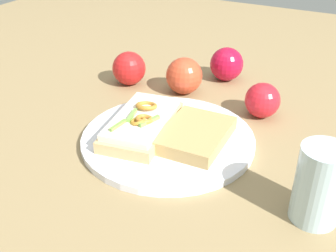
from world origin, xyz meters
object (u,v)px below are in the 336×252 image
(apple_1, at_px, (227,64))
(plate, at_px, (168,139))
(bread_slice_side, at_px, (195,135))
(drinking_glass, at_px, (319,185))
(apple_0, at_px, (184,76))
(apple_2, at_px, (262,100))
(sandwich, at_px, (142,123))
(apple_3, at_px, (129,68))

(apple_1, bearing_deg, plate, 91.32)
(bread_slice_side, relative_size, drinking_glass, 1.27)
(apple_0, distance_m, apple_2, 0.18)
(sandwich, height_order, apple_1, apple_1)
(apple_2, distance_m, apple_3, 0.31)
(apple_0, bearing_deg, plate, 107.99)
(apple_1, xyz_separation_m, drinking_glass, (-0.27, 0.38, 0.02))
(plate, xyz_separation_m, apple_0, (0.06, -0.19, 0.03))
(apple_1, xyz_separation_m, apple_3, (0.19, 0.12, -0.00))
(apple_0, height_order, drinking_glass, drinking_glass)
(plate, xyz_separation_m, apple_3, (0.19, -0.18, 0.03))
(plate, height_order, bread_slice_side, bread_slice_side)
(apple_2, bearing_deg, apple_0, -7.70)
(plate, bearing_deg, drinking_glass, 163.79)
(sandwich, height_order, drinking_glass, drinking_glass)
(sandwich, distance_m, apple_2, 0.24)
(sandwich, xyz_separation_m, apple_2, (-0.16, -0.18, 0.01))
(apple_0, distance_m, drinking_glass, 0.42)
(sandwich, bearing_deg, apple_3, 28.76)
(plate, relative_size, apple_3, 4.06)
(apple_3, bearing_deg, apple_1, -146.14)
(plate, xyz_separation_m, bread_slice_side, (-0.05, -0.01, 0.02))
(bread_slice_side, bearing_deg, apple_1, 8.82)
(plate, relative_size, drinking_glass, 2.71)
(apple_3, bearing_deg, apple_0, -172.71)
(drinking_glass, bearing_deg, apple_2, -59.09)
(plate, relative_size, sandwich, 1.54)
(apple_1, bearing_deg, drinking_glass, 125.67)
(apple_0, height_order, apple_1, apple_0)
(apple_0, relative_size, apple_1, 1.03)
(sandwich, xyz_separation_m, apple_1, (-0.04, -0.31, 0.01))
(bread_slice_side, xyz_separation_m, apple_0, (0.11, -0.19, 0.02))
(bread_slice_side, bearing_deg, plate, 97.42)
(bread_slice_side, relative_size, apple_1, 1.86)
(apple_3, bearing_deg, apple_2, 178.55)
(plate, height_order, sandwich, sandwich)
(plate, bearing_deg, sandwich, 9.19)
(drinking_glass, bearing_deg, apple_3, -29.07)
(sandwich, xyz_separation_m, apple_0, (0.01, -0.20, 0.01))
(apple_2, bearing_deg, sandwich, 46.97)
(apple_3, relative_size, drinking_glass, 0.67)
(apple_0, relative_size, apple_2, 1.15)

